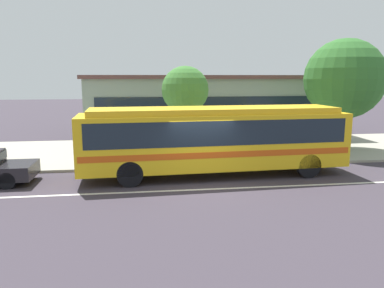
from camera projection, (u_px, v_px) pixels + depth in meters
ground_plane at (201, 183)px, 14.72m from camera, size 120.00×120.00×0.00m
sidewalk_slab at (183, 150)px, 21.07m from camera, size 60.00×8.00×0.12m
lane_stripe_center at (205, 189)px, 13.94m from camera, size 56.00×0.16×0.01m
transit_bus at (215, 136)px, 15.67m from camera, size 11.18×2.94×2.88m
pedestrian_waiting_near_sign at (137, 144)px, 17.21m from camera, size 0.46×0.46×1.66m
pedestrian_walking_along_curb at (195, 140)px, 18.27m from camera, size 0.43×0.43×1.67m
street_tree_near_stop at (185, 91)px, 19.61m from camera, size 2.47×2.47×4.58m
street_tree_mid_block at (344, 79)px, 20.44m from camera, size 4.35×4.35×6.07m
station_building at (209, 104)px, 27.85m from camera, size 17.40×9.27×4.25m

